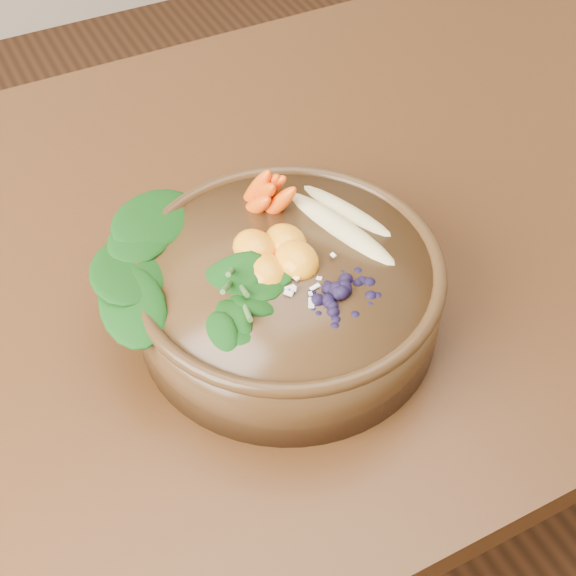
% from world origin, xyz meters
% --- Properties ---
extents(ground, '(4.00, 4.00, 0.00)m').
position_xyz_m(ground, '(0.00, 0.00, 0.00)').
color(ground, '#381E0F').
rests_on(ground, ground).
extents(dining_table, '(1.60, 0.90, 0.75)m').
position_xyz_m(dining_table, '(0.00, 0.00, 0.66)').
color(dining_table, '#331C0C').
rests_on(dining_table, ground).
extents(stoneware_bowl, '(0.41, 0.41, 0.09)m').
position_xyz_m(stoneware_bowl, '(-0.24, -0.15, 0.79)').
color(stoneware_bowl, '#432B15').
rests_on(stoneware_bowl, dining_table).
extents(kale_heap, '(0.26, 0.25, 0.05)m').
position_xyz_m(kale_heap, '(-0.31, -0.10, 0.86)').
color(kale_heap, '#11410E').
rests_on(kale_heap, stoneware_bowl).
extents(carrot_cluster, '(0.09, 0.09, 0.09)m').
position_xyz_m(carrot_cluster, '(-0.21, -0.05, 0.88)').
color(carrot_cluster, '#FD510C').
rests_on(carrot_cluster, stoneware_bowl).
extents(banana_halves, '(0.10, 0.19, 0.03)m').
position_xyz_m(banana_halves, '(-0.15, -0.11, 0.85)').
color(banana_halves, '#E0CC84').
rests_on(banana_halves, stoneware_bowl).
extents(mandarin_cluster, '(0.12, 0.13, 0.04)m').
position_xyz_m(mandarin_cluster, '(-0.24, -0.13, 0.85)').
color(mandarin_cluster, orange).
rests_on(mandarin_cluster, stoneware_bowl).
extents(blueberry_pile, '(0.18, 0.16, 0.04)m').
position_xyz_m(blueberry_pile, '(-0.21, -0.21, 0.86)').
color(blueberry_pile, black).
rests_on(blueberry_pile, stoneware_bowl).
extents(coconut_flakes, '(0.12, 0.11, 0.01)m').
position_xyz_m(coconut_flakes, '(-0.23, -0.17, 0.84)').
color(coconut_flakes, white).
rests_on(coconut_flakes, stoneware_bowl).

